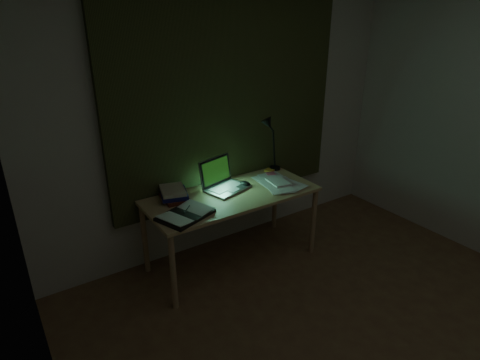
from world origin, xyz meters
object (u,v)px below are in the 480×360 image
at_px(open_textbook, 185,214).
at_px(book_stack, 174,194).
at_px(loose_papers, 272,183).
at_px(desk, 232,229).
at_px(laptop, 227,176).
at_px(desk_lamp, 276,141).

height_order(open_textbook, book_stack, book_stack).
bearing_deg(loose_papers, desk, 177.18).
xyz_separation_m(laptop, loose_papers, (0.39, -0.12, -0.12)).
distance_m(open_textbook, desk_lamp, 1.23).
bearing_deg(laptop, loose_papers, -32.06).
xyz_separation_m(desk, book_stack, (-0.43, 0.17, 0.38)).
relative_size(desk, open_textbook, 3.76).
xyz_separation_m(open_textbook, book_stack, (0.06, 0.31, 0.03)).
bearing_deg(loose_papers, laptop, 163.40).
height_order(book_stack, desk_lamp, desk_lamp).
bearing_deg(loose_papers, open_textbook, -172.40).
bearing_deg(laptop, desk, -115.55).
xyz_separation_m(open_textbook, desk_lamp, (1.14, 0.39, 0.26)).
distance_m(book_stack, loose_papers, 0.86).
xyz_separation_m(loose_papers, desk_lamp, (0.24, 0.27, 0.27)).
distance_m(desk, open_textbook, 0.62).
height_order(open_textbook, loose_papers, open_textbook).
bearing_deg(book_stack, open_textbook, -100.72).
bearing_deg(open_textbook, desk, -4.15).
bearing_deg(desk, loose_papers, -2.82).
bearing_deg(desk, desk_lamp, 21.25).
relative_size(desk, laptop, 3.62).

